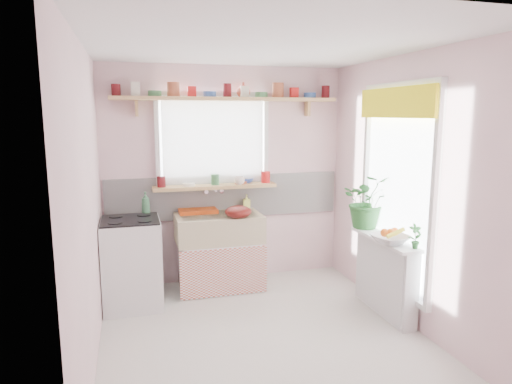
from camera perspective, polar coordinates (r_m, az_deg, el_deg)
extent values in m
plane|color=silver|center=(4.22, 1.09, -17.86)|extent=(3.20, 3.20, 0.00)
plane|color=white|center=(3.78, 1.21, 18.00)|extent=(3.20, 3.20, 0.00)
plane|color=#FFD5D8|center=(5.34, -3.80, 2.11)|extent=(2.80, 0.00, 2.80)
plane|color=#FFD5D8|center=(2.37, 12.46, -7.87)|extent=(2.80, 0.00, 2.80)
plane|color=#FFD5D8|center=(3.67, -20.31, -1.98)|extent=(0.00, 3.20, 3.20)
plane|color=#FFD5D8|center=(4.41, 18.83, 0.00)|extent=(0.00, 3.20, 3.20)
cube|color=white|center=(5.37, -3.73, -0.55)|extent=(2.74, 0.03, 0.50)
cube|color=pink|center=(5.40, -3.70, -2.65)|extent=(2.74, 0.02, 0.12)
cube|color=white|center=(5.27, -5.44, 6.36)|extent=(1.20, 0.01, 1.00)
cube|color=white|center=(5.21, -5.31, 6.32)|extent=(1.15, 0.02, 0.95)
cube|color=white|center=(4.58, 17.37, 0.41)|extent=(0.01, 1.10, 1.90)
cube|color=#FFF41A|center=(4.48, 16.97, 10.65)|extent=(0.03, 1.20, 0.28)
cube|color=white|center=(5.25, -4.62, -8.98)|extent=(0.85, 0.55, 0.55)
cube|color=#C84F3B|center=(4.99, -3.99, -9.99)|extent=(0.95, 0.02, 0.53)
cube|color=beige|center=(5.13, -4.68, -4.48)|extent=(0.95, 0.55, 0.30)
cylinder|color=silver|center=(5.29, -5.26, 0.37)|extent=(0.03, 0.22, 0.03)
cube|color=white|center=(4.87, -15.23, -8.63)|extent=(0.58, 0.58, 0.90)
cube|color=black|center=(4.75, -15.47, -3.41)|extent=(0.56, 0.56, 0.02)
cylinder|color=black|center=(4.62, -17.21, -3.69)|extent=(0.14, 0.14, 0.01)
cylinder|color=black|center=(4.61, -13.73, -3.53)|extent=(0.14, 0.14, 0.01)
cylinder|color=black|center=(4.89, -17.13, -2.95)|extent=(0.14, 0.14, 0.01)
cylinder|color=black|center=(4.89, -13.85, -2.80)|extent=(0.14, 0.14, 0.01)
cube|color=white|center=(4.74, 15.85, -10.14)|extent=(0.15, 0.90, 0.75)
cube|color=white|center=(4.61, 15.75, -5.68)|extent=(0.22, 0.95, 0.03)
cube|color=tan|center=(5.21, -5.13, 0.68)|extent=(1.40, 0.22, 0.04)
cube|color=tan|center=(5.17, -3.60, 11.53)|extent=(2.52, 0.24, 0.04)
cylinder|color=#590F14|center=(5.06, -17.10, 12.07)|extent=(0.11, 0.11, 0.12)
cylinder|color=silver|center=(5.06, -14.82, 12.18)|extent=(0.11, 0.11, 0.12)
cylinder|color=#3F7F4C|center=(5.07, -12.54, 11.92)|extent=(0.11, 0.11, 0.06)
cylinder|color=#A55133|center=(5.08, -10.29, 12.33)|extent=(0.11, 0.11, 0.12)
cylinder|color=red|center=(5.11, -8.04, 12.37)|extent=(0.11, 0.11, 0.12)
cylinder|color=#3359A5|center=(5.14, -5.81, 12.07)|extent=(0.11, 0.11, 0.06)
cylinder|color=#590F14|center=(5.17, -3.61, 12.41)|extent=(0.11, 0.11, 0.12)
cylinder|color=silver|center=(5.22, -1.45, 12.41)|extent=(0.11, 0.11, 0.12)
cylinder|color=#3F7F4C|center=(5.27, 0.67, 12.06)|extent=(0.11, 0.11, 0.06)
cylinder|color=#A55133|center=(5.33, 2.75, 12.34)|extent=(0.11, 0.11, 0.12)
cylinder|color=red|center=(5.39, 4.78, 12.29)|extent=(0.11, 0.11, 0.12)
cylinder|color=#3359A5|center=(5.46, 6.75, 11.91)|extent=(0.11, 0.11, 0.06)
cylinder|color=#590F14|center=(5.54, 8.69, 12.14)|extent=(0.11, 0.11, 0.12)
cylinder|color=#590F14|center=(5.13, -11.97, 1.26)|extent=(0.11, 0.11, 0.12)
cylinder|color=silver|center=(5.15, -8.53, 1.41)|extent=(0.11, 0.11, 0.12)
cylinder|color=#3F7F4C|center=(5.21, -5.13, 1.23)|extent=(0.11, 0.11, 0.06)
cylinder|color=#A55133|center=(5.27, -1.82, 1.69)|extent=(0.11, 0.11, 0.12)
cylinder|color=red|center=(5.35, 1.41, 1.81)|extent=(0.11, 0.11, 0.12)
cube|color=#CE4712|center=(5.25, -7.31, -2.28)|extent=(0.43, 0.32, 0.04)
ellipsoid|color=#5C130F|center=(4.92, -2.24, -2.48)|extent=(0.36, 0.36, 0.13)
imported|color=#29662B|center=(4.89, 13.76, -1.09)|extent=(0.64, 0.60, 0.57)
imported|color=silver|center=(4.41, 16.44, -5.68)|extent=(0.40, 0.40, 0.08)
imported|color=#29682B|center=(4.29, 19.29, -5.25)|extent=(0.12, 0.08, 0.23)
imported|color=#EDF36C|center=(5.35, -1.18, -1.26)|extent=(0.09, 0.09, 0.17)
imported|color=white|center=(5.20, -2.06, 1.43)|extent=(0.13, 0.13, 0.09)
imported|color=#3553AF|center=(5.34, -1.29, 1.46)|extent=(0.22, 0.22, 0.06)
imported|color=#B14B36|center=(5.28, -1.59, 12.64)|extent=(0.18, 0.18, 0.17)
imported|color=#387148|center=(4.94, -13.64, -1.32)|extent=(0.11, 0.11, 0.23)
sphere|color=orange|center=(4.39, 16.48, -4.92)|extent=(0.08, 0.08, 0.08)
sphere|color=orange|center=(4.45, 16.93, -4.76)|extent=(0.08, 0.08, 0.08)
sphere|color=orange|center=(4.38, 15.78, -4.91)|extent=(0.08, 0.08, 0.08)
cylinder|color=yellow|center=(4.36, 17.06, -4.92)|extent=(0.18, 0.04, 0.10)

